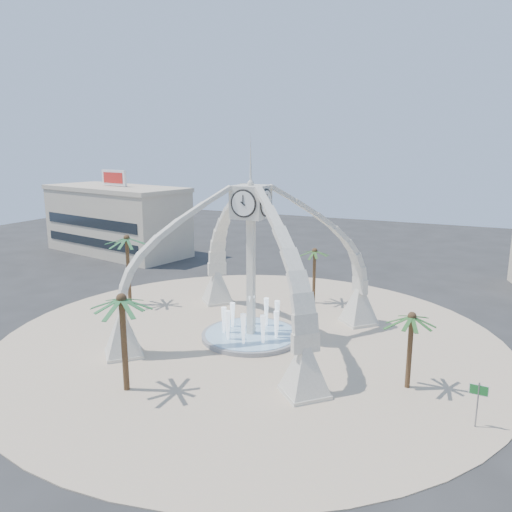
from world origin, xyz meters
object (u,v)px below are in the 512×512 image
at_px(palm_west, 127,239).
at_px(palm_north, 315,252).
at_px(palm_east, 412,317).
at_px(fountain, 251,335).
at_px(palm_south, 121,300).
at_px(clock_tower, 251,260).
at_px(street_sign, 478,396).

height_order(palm_west, palm_north, palm_west).
bearing_deg(palm_east, fountain, 164.89).
bearing_deg(palm_east, palm_south, -154.12).
bearing_deg(palm_north, fountain, -98.80).
xyz_separation_m(clock_tower, street_sign, (16.88, -6.64, -4.56)).
distance_m(palm_south, street_sign, 21.19).
xyz_separation_m(palm_east, palm_south, (-16.16, -7.84, 1.22)).
relative_size(clock_tower, fountain, 2.24).
xyz_separation_m(palm_west, palm_north, (16.17, 7.94, -1.30)).
distance_m(palm_north, street_sign, 23.38).
distance_m(clock_tower, street_sign, 18.70).
bearing_deg(street_sign, palm_west, 165.83).
height_order(fountain, street_sign, fountain).
bearing_deg(palm_west, palm_north, 26.15).
bearing_deg(palm_east, palm_north, 127.87).
bearing_deg(clock_tower, palm_north, 81.20).
xyz_separation_m(palm_north, palm_south, (-5.07, -22.10, 0.77)).
bearing_deg(fountain, palm_north, 81.20).
xyz_separation_m(palm_east, palm_north, (-11.09, 14.26, 0.45)).
bearing_deg(palm_south, street_sign, 12.90).
bearing_deg(fountain, street_sign, -21.48).
bearing_deg(palm_north, palm_west, -153.85).
distance_m(fountain, palm_west, 16.05).
bearing_deg(palm_west, fountain, -11.20).
relative_size(fountain, palm_east, 1.45).
xyz_separation_m(clock_tower, palm_north, (1.67, 10.81, -1.25)).
xyz_separation_m(fountain, palm_north, (1.67, 10.81, 4.95)).
bearing_deg(palm_east, street_sign, -37.84).
xyz_separation_m(clock_tower, palm_east, (12.76, -3.45, -1.71)).
relative_size(palm_west, palm_north, 1.24).
relative_size(palm_west, street_sign, 2.73).
relative_size(clock_tower, palm_north, 3.01).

